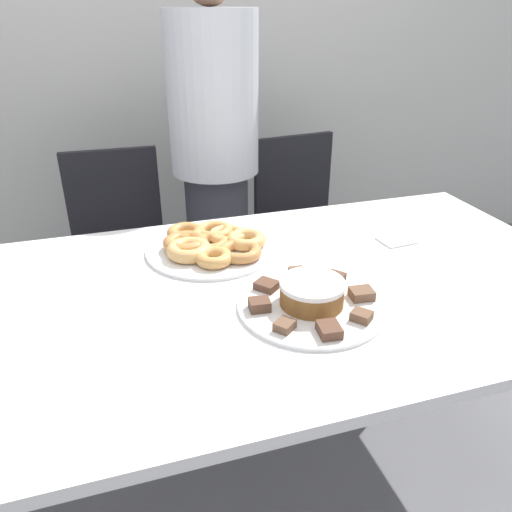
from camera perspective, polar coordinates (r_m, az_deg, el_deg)
ground_plane at (r=1.81m, az=1.11°, el=-24.63°), size 12.00×12.00×0.00m
wall_back at (r=2.68m, az=-10.36°, el=23.98°), size 8.00×0.05×2.60m
table at (r=1.35m, az=1.37°, el=-6.31°), size 1.79×0.97×0.76m
person_standing at (r=2.13m, az=-4.68°, el=10.91°), size 0.36×0.36×1.59m
office_chair_left at (r=2.23m, az=-15.02°, el=-0.89°), size 0.45×0.45×0.88m
office_chair_right at (r=2.39m, az=5.69°, el=1.91°), size 0.49×0.49×0.88m
plate_cake at (r=1.22m, az=6.33°, el=-5.61°), size 0.36×0.36×0.01m
plate_donuts at (r=1.50m, az=-5.15°, el=0.82°), size 0.39×0.39×0.01m
frosted_cake at (r=1.20m, az=6.41°, el=-4.18°), size 0.16×0.16×0.06m
lamington_0 at (r=1.32m, az=8.96°, el=-2.51°), size 0.07×0.07×0.02m
lamington_1 at (r=1.32m, az=4.71°, el=-2.03°), size 0.04×0.05×0.03m
lamington_2 at (r=1.27m, az=1.22°, el=-3.36°), size 0.07×0.07×0.02m
lamington_3 at (r=1.18m, az=0.41°, el=-5.59°), size 0.05×0.05×0.03m
lamington_4 at (r=1.12m, az=3.29°, el=-7.92°), size 0.06×0.06×0.02m
lamington_5 at (r=1.11m, az=8.36°, el=-8.33°), size 0.05×0.06×0.02m
lamington_6 at (r=1.17m, az=11.96°, el=-6.72°), size 0.06×0.06×0.02m
lamington_7 at (r=1.26m, az=11.97°, el=-4.23°), size 0.06×0.05×0.02m
donut_0 at (r=1.49m, az=-5.18°, el=1.49°), size 0.11×0.11×0.03m
donut_1 at (r=1.44m, az=-7.64°, el=0.68°), size 0.13×0.13×0.04m
donut_2 at (r=1.39m, az=-4.82°, el=-0.18°), size 0.11×0.11×0.03m
donut_3 at (r=1.43m, az=-1.88°, el=0.52°), size 0.13×0.13×0.03m
donut_4 at (r=1.50m, az=-1.12°, el=1.89°), size 0.12×0.12×0.04m
donut_5 at (r=1.54m, az=-3.30°, el=2.42°), size 0.12×0.12×0.03m
donut_6 at (r=1.56m, az=-4.84°, el=2.86°), size 0.12×0.12×0.03m
donut_7 at (r=1.55m, az=-8.03°, el=2.64°), size 0.12×0.12×0.04m
donut_8 at (r=1.48m, az=-8.04°, el=1.44°), size 0.13×0.13×0.04m
napkin at (r=1.61m, az=15.75°, el=1.73°), size 0.11×0.09×0.01m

